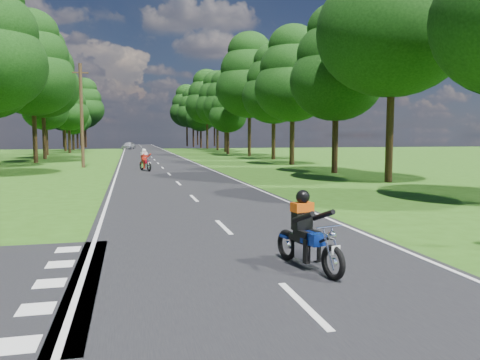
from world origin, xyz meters
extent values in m
plane|color=#264E11|center=(0.00, 0.00, 0.00)|extent=(160.00, 160.00, 0.00)
cube|color=black|center=(0.00, 50.00, 0.01)|extent=(7.00, 140.00, 0.02)
cube|color=silver|center=(0.00, -4.00, 0.02)|extent=(0.12, 2.00, 0.01)
cube|color=silver|center=(0.00, 2.00, 0.02)|extent=(0.12, 2.00, 0.01)
cube|color=silver|center=(0.00, 8.00, 0.02)|extent=(0.12, 2.00, 0.01)
cube|color=silver|center=(0.00, 14.00, 0.02)|extent=(0.12, 2.00, 0.01)
cube|color=silver|center=(0.00, 20.00, 0.02)|extent=(0.12, 2.00, 0.01)
cube|color=silver|center=(0.00, 26.00, 0.02)|extent=(0.12, 2.00, 0.01)
cube|color=silver|center=(0.00, 32.00, 0.02)|extent=(0.12, 2.00, 0.01)
cube|color=silver|center=(0.00, 38.00, 0.02)|extent=(0.12, 2.00, 0.01)
cube|color=silver|center=(0.00, 44.00, 0.02)|extent=(0.12, 2.00, 0.01)
cube|color=silver|center=(0.00, 50.00, 0.02)|extent=(0.12, 2.00, 0.01)
cube|color=silver|center=(0.00, 56.00, 0.02)|extent=(0.12, 2.00, 0.01)
cube|color=silver|center=(0.00, 62.00, 0.02)|extent=(0.12, 2.00, 0.01)
cube|color=silver|center=(0.00, 68.00, 0.02)|extent=(0.12, 2.00, 0.01)
cube|color=silver|center=(0.00, 74.00, 0.02)|extent=(0.12, 2.00, 0.01)
cube|color=silver|center=(0.00, 80.00, 0.02)|extent=(0.12, 2.00, 0.01)
cube|color=silver|center=(0.00, 86.00, 0.02)|extent=(0.12, 2.00, 0.01)
cube|color=silver|center=(0.00, 92.00, 0.02)|extent=(0.12, 2.00, 0.01)
cube|color=silver|center=(0.00, 98.00, 0.02)|extent=(0.12, 2.00, 0.01)
cube|color=silver|center=(0.00, 104.00, 0.02)|extent=(0.12, 2.00, 0.01)
cube|color=silver|center=(0.00, 110.00, 0.02)|extent=(0.12, 2.00, 0.01)
cube|color=silver|center=(0.00, 116.00, 0.02)|extent=(0.12, 2.00, 0.01)
cube|color=silver|center=(-3.30, 50.00, 0.02)|extent=(0.10, 140.00, 0.01)
cube|color=silver|center=(3.30, 50.00, 0.02)|extent=(0.10, 140.00, 0.01)
cube|color=silver|center=(-3.80, -4.50, 0.02)|extent=(0.50, 0.50, 0.01)
cube|color=silver|center=(-3.80, -3.30, 0.02)|extent=(0.50, 0.50, 0.01)
cube|color=silver|center=(-3.80, -2.10, 0.02)|extent=(0.50, 0.50, 0.01)
cube|color=silver|center=(-3.80, -0.90, 0.02)|extent=(0.50, 0.50, 0.01)
cube|color=silver|center=(-3.80, 0.30, 0.02)|extent=(0.50, 0.50, 0.01)
cylinder|color=black|center=(-10.82, 35.60, 2.16)|extent=(0.40, 0.40, 4.32)
ellipsoid|color=black|center=(-10.82, 35.60, 7.47)|extent=(7.56, 7.56, 6.42)
ellipsoid|color=black|center=(-10.82, 35.60, 9.58)|extent=(6.48, 6.48, 5.51)
ellipsoid|color=black|center=(-10.82, 35.60, 11.68)|extent=(4.86, 4.86, 4.13)
cylinder|color=black|center=(-11.26, 43.10, 2.20)|extent=(0.40, 0.40, 4.40)
ellipsoid|color=black|center=(-11.26, 43.10, 7.62)|extent=(7.71, 7.71, 6.55)
ellipsoid|color=black|center=(-11.26, 43.10, 9.77)|extent=(6.60, 6.60, 5.61)
ellipsoid|color=black|center=(-11.26, 43.10, 11.92)|extent=(4.95, 4.95, 4.21)
cylinder|color=black|center=(-12.61, 52.78, 1.60)|extent=(0.40, 0.40, 3.20)
ellipsoid|color=black|center=(-12.61, 52.78, 5.54)|extent=(5.60, 5.60, 4.76)
ellipsoid|color=black|center=(-12.61, 52.78, 7.10)|extent=(4.80, 4.80, 4.08)
ellipsoid|color=black|center=(-12.61, 52.78, 8.66)|extent=(3.60, 3.60, 3.06)
cylinder|color=black|center=(-10.75, 60.15, 1.61)|extent=(0.40, 0.40, 3.22)
ellipsoid|color=black|center=(-10.75, 60.15, 5.58)|extent=(5.64, 5.64, 4.79)
ellipsoid|color=black|center=(-10.75, 60.15, 7.15)|extent=(4.83, 4.83, 4.11)
ellipsoid|color=black|center=(-10.75, 60.15, 8.72)|extent=(3.62, 3.62, 3.08)
cylinder|color=black|center=(-12.29, 67.91, 1.80)|extent=(0.40, 0.40, 3.61)
ellipsoid|color=black|center=(-12.29, 67.91, 6.25)|extent=(6.31, 6.31, 5.37)
ellipsoid|color=black|center=(-12.29, 67.91, 8.01)|extent=(5.41, 5.41, 4.60)
ellipsoid|color=black|center=(-12.29, 67.91, 9.76)|extent=(4.06, 4.06, 3.45)
cylinder|color=black|center=(-11.94, 75.74, 1.33)|extent=(0.40, 0.40, 2.67)
ellipsoid|color=black|center=(-11.94, 75.74, 4.62)|extent=(4.67, 4.67, 3.97)
ellipsoid|color=black|center=(-11.94, 75.74, 5.92)|extent=(4.00, 4.00, 3.40)
ellipsoid|color=black|center=(-11.94, 75.74, 7.22)|extent=(3.00, 3.00, 2.55)
cylinder|color=black|center=(-12.18, 84.90, 1.54)|extent=(0.40, 0.40, 3.09)
ellipsoid|color=black|center=(-12.18, 84.90, 5.34)|extent=(5.40, 5.40, 4.59)
ellipsoid|color=black|center=(-12.18, 84.90, 6.85)|extent=(4.63, 4.63, 3.93)
ellipsoid|color=black|center=(-12.18, 84.90, 8.35)|extent=(3.47, 3.47, 2.95)
cylinder|color=black|center=(-11.23, 91.41, 2.24)|extent=(0.40, 0.40, 4.48)
ellipsoid|color=black|center=(-11.23, 91.41, 7.75)|extent=(7.84, 7.84, 6.66)
ellipsoid|color=black|center=(-11.23, 91.41, 9.94)|extent=(6.72, 6.72, 5.71)
ellipsoid|color=black|center=(-11.23, 91.41, 12.12)|extent=(5.04, 5.04, 4.28)
cylinder|color=black|center=(-12.28, 100.39, 2.05)|extent=(0.40, 0.40, 4.09)
ellipsoid|color=black|center=(-12.28, 100.39, 7.09)|extent=(7.16, 7.16, 6.09)
ellipsoid|color=black|center=(-12.28, 100.39, 9.08)|extent=(6.14, 6.14, 5.22)
ellipsoid|color=black|center=(-12.28, 100.39, 11.08)|extent=(4.61, 4.61, 3.92)
cylinder|color=black|center=(11.06, 12.20, 2.28)|extent=(0.40, 0.40, 4.56)
ellipsoid|color=black|center=(11.06, 12.20, 7.89)|extent=(7.98, 7.98, 6.78)
cylinder|color=black|center=(10.92, 18.69, 1.75)|extent=(0.40, 0.40, 3.49)
ellipsoid|color=black|center=(10.92, 18.69, 6.05)|extent=(6.12, 6.12, 5.20)
ellipsoid|color=black|center=(10.92, 18.69, 7.75)|extent=(5.24, 5.24, 4.46)
ellipsoid|color=black|center=(10.92, 18.69, 9.46)|extent=(3.93, 3.93, 3.34)
cylinder|color=black|center=(11.06, 27.58, 1.85)|extent=(0.40, 0.40, 3.69)
ellipsoid|color=black|center=(11.06, 27.58, 6.39)|extent=(6.46, 6.46, 5.49)
ellipsoid|color=black|center=(11.06, 27.58, 8.19)|extent=(5.54, 5.54, 4.71)
ellipsoid|color=black|center=(11.06, 27.58, 9.99)|extent=(4.15, 4.15, 3.53)
cylinder|color=black|center=(12.17, 36.42, 1.87)|extent=(0.40, 0.40, 3.74)
ellipsoid|color=black|center=(12.17, 36.42, 6.48)|extent=(6.55, 6.55, 5.57)
ellipsoid|color=black|center=(12.17, 36.42, 8.31)|extent=(5.62, 5.62, 4.77)
ellipsoid|color=black|center=(12.17, 36.42, 10.13)|extent=(4.21, 4.21, 3.58)
cylinder|color=black|center=(11.72, 44.72, 2.32)|extent=(0.40, 0.40, 4.64)
ellipsoid|color=black|center=(11.72, 44.72, 8.04)|extent=(8.12, 8.12, 6.91)
ellipsoid|color=black|center=(11.72, 44.72, 10.30)|extent=(6.96, 6.96, 5.92)
ellipsoid|color=black|center=(11.72, 44.72, 12.56)|extent=(5.22, 5.22, 4.44)
cylinder|color=black|center=(10.55, 51.92, 1.45)|extent=(0.40, 0.40, 2.91)
ellipsoid|color=black|center=(10.55, 51.92, 5.03)|extent=(5.09, 5.09, 4.33)
ellipsoid|color=black|center=(10.55, 51.92, 6.45)|extent=(4.36, 4.36, 3.71)
ellipsoid|color=black|center=(10.55, 51.92, 7.87)|extent=(3.27, 3.27, 2.78)
cylinder|color=black|center=(11.77, 59.40, 1.94)|extent=(0.40, 0.40, 3.88)
ellipsoid|color=black|center=(11.77, 59.40, 6.71)|extent=(6.78, 6.78, 5.77)
ellipsoid|color=black|center=(11.77, 59.40, 8.60)|extent=(5.81, 5.81, 4.94)
ellipsoid|color=black|center=(11.77, 59.40, 10.49)|extent=(4.36, 4.36, 3.71)
cylinder|color=black|center=(12.10, 67.87, 2.09)|extent=(0.40, 0.40, 4.18)
ellipsoid|color=black|center=(12.10, 67.87, 7.23)|extent=(7.31, 7.31, 6.21)
ellipsoid|color=black|center=(12.10, 67.87, 9.27)|extent=(6.27, 6.27, 5.33)
ellipsoid|color=black|center=(12.10, 67.87, 11.31)|extent=(4.70, 4.70, 4.00)
cylinder|color=black|center=(11.80, 76.83, 2.32)|extent=(0.40, 0.40, 4.63)
ellipsoid|color=black|center=(11.80, 76.83, 8.02)|extent=(8.11, 8.11, 6.89)
ellipsoid|color=black|center=(11.80, 76.83, 10.28)|extent=(6.95, 6.95, 5.91)
ellipsoid|color=black|center=(11.80, 76.83, 12.54)|extent=(5.21, 5.21, 4.43)
cylinder|color=black|center=(11.69, 84.12, 1.68)|extent=(0.40, 0.40, 3.36)
ellipsoid|color=black|center=(11.69, 84.12, 5.82)|extent=(5.88, 5.88, 5.00)
ellipsoid|color=black|center=(11.69, 84.12, 7.46)|extent=(5.04, 5.04, 4.29)
ellipsoid|color=black|center=(11.69, 84.12, 9.10)|extent=(3.78, 3.78, 3.21)
cylinder|color=black|center=(11.14, 91.34, 2.04)|extent=(0.40, 0.40, 4.09)
ellipsoid|color=black|center=(11.14, 91.34, 7.07)|extent=(7.15, 7.15, 6.08)
ellipsoid|color=black|center=(11.14, 91.34, 9.07)|extent=(6.13, 6.13, 5.21)
ellipsoid|color=black|center=(11.14, 91.34, 11.06)|extent=(4.60, 4.60, 3.91)
cylinder|color=black|center=(10.68, 99.10, 2.24)|extent=(0.40, 0.40, 4.48)
ellipsoid|color=black|center=(10.68, 99.10, 7.76)|extent=(7.84, 7.84, 6.66)
ellipsoid|color=black|center=(10.68, 99.10, 9.94)|extent=(6.72, 6.72, 5.71)
ellipsoid|color=black|center=(10.68, 99.10, 12.13)|extent=(5.04, 5.04, 4.28)
cylinder|color=black|center=(-14.00, 110.00, 1.92)|extent=(0.40, 0.40, 3.84)
ellipsoid|color=black|center=(-14.00, 110.00, 6.65)|extent=(6.72, 6.72, 5.71)
ellipsoid|color=black|center=(-14.00, 110.00, 8.52)|extent=(5.76, 5.76, 4.90)
ellipsoid|color=black|center=(-14.00, 110.00, 10.39)|extent=(4.32, 4.32, 3.67)
cylinder|color=black|center=(15.00, 112.00, 2.08)|extent=(0.40, 0.40, 4.16)
ellipsoid|color=black|center=(15.00, 112.00, 7.20)|extent=(7.28, 7.28, 6.19)
ellipsoid|color=black|center=(15.00, 112.00, 9.23)|extent=(6.24, 6.24, 5.30)
ellipsoid|color=black|center=(15.00, 112.00, 11.26)|extent=(4.68, 4.68, 3.98)
cylinder|color=black|center=(-16.00, 95.00, 1.76)|extent=(0.40, 0.40, 3.52)
ellipsoid|color=black|center=(-16.00, 95.00, 6.09)|extent=(6.16, 6.16, 5.24)
ellipsoid|color=black|center=(-16.00, 95.00, 7.81)|extent=(5.28, 5.28, 4.49)
ellipsoid|color=black|center=(-16.00, 95.00, 9.53)|extent=(3.96, 3.96, 3.37)
cylinder|color=black|center=(17.00, 98.00, 2.24)|extent=(0.40, 0.40, 4.48)
ellipsoid|color=black|center=(17.00, 98.00, 7.76)|extent=(7.84, 7.84, 6.66)
ellipsoid|color=black|center=(17.00, 98.00, 9.94)|extent=(6.72, 6.72, 5.71)
ellipsoid|color=black|center=(17.00, 98.00, 12.12)|extent=(5.04, 5.04, 4.28)
cylinder|color=#382616|center=(-6.00, 28.00, 4.00)|extent=(0.26, 0.26, 8.00)
cube|color=#382616|center=(-6.00, 28.00, 7.30)|extent=(1.20, 0.10, 0.10)
imported|color=silver|center=(-2.60, 76.24, 0.69)|extent=(2.70, 4.22, 1.34)
camera|label=1|loc=(-2.44, -10.30, 2.51)|focal=35.00mm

